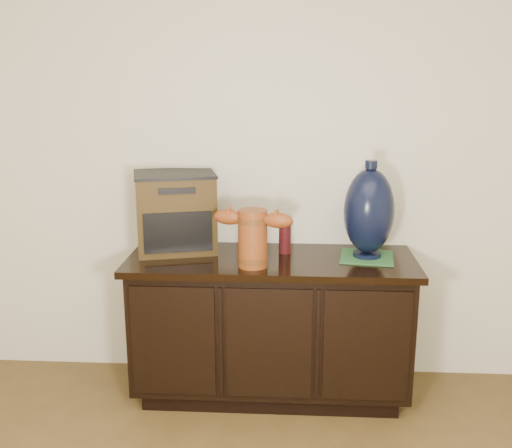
# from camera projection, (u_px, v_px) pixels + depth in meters

# --- Properties ---
(room) EXTENTS (5.00, 5.00, 5.00)m
(room) POSITION_uv_depth(u_px,v_px,m) (212.00, 373.00, 0.75)
(room) COLOR brown
(room) RESTS_ON ground
(sideboard) EXTENTS (1.46, 0.56, 0.75)m
(sideboard) POSITION_uv_depth(u_px,v_px,m) (271.00, 325.00, 3.13)
(sideboard) COLOR black
(sideboard) RESTS_ON ground
(terracotta_vessel) EXTENTS (0.40, 0.17, 0.28)m
(terracotta_vessel) POSITION_uv_depth(u_px,v_px,m) (253.00, 235.00, 2.86)
(terracotta_vessel) COLOR #91441A
(terracotta_vessel) RESTS_ON sideboard
(tv_radio) EXTENTS (0.48, 0.42, 0.41)m
(tv_radio) POSITION_uv_depth(u_px,v_px,m) (176.00, 212.00, 3.13)
(tv_radio) COLOR #3D2B0F
(tv_radio) RESTS_ON sideboard
(green_mat) EXTENTS (0.29, 0.29, 0.01)m
(green_mat) POSITION_uv_depth(u_px,v_px,m) (367.00, 257.00, 3.04)
(green_mat) COLOR #2D6533
(green_mat) RESTS_ON sideboard
(lamp_base) EXTENTS (0.28, 0.28, 0.49)m
(lamp_base) POSITION_uv_depth(u_px,v_px,m) (369.00, 212.00, 2.98)
(lamp_base) COLOR black
(lamp_base) RESTS_ON green_mat
(spray_can) EXTENTS (0.06, 0.06, 0.18)m
(spray_can) POSITION_uv_depth(u_px,v_px,m) (285.00, 236.00, 3.10)
(spray_can) COLOR maroon
(spray_can) RESTS_ON sideboard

